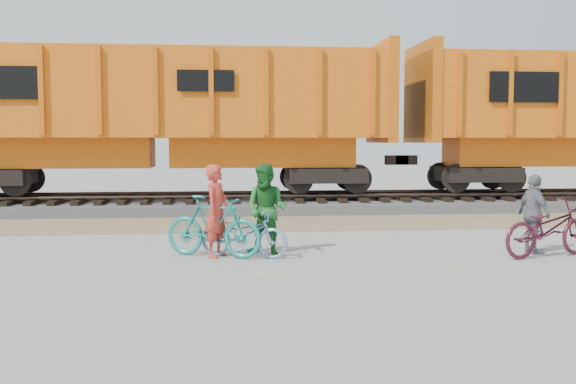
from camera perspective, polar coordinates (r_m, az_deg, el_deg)
The scene contains 11 objects.
ground at distance 11.26m, azimuth 2.49°, elevation -6.43°, with size 120.00×120.00×0.00m, color #9E9E99.
gravel_strip at distance 16.66m, azimuth -0.20°, elevation -2.81°, with size 120.00×3.00×0.02m, color #907859.
ballast_bed at distance 20.10m, azimuth -1.15°, elevation -1.14°, with size 120.00×4.00×0.30m, color slate.
track at distance 20.07m, azimuth -1.15°, elevation -0.22°, with size 120.00×2.60×0.24m.
hopper_car_center at distance 20.05m, azimuth -11.21°, elevation 6.94°, with size 14.00×3.13×4.65m.
bicycle_blue at distance 11.88m, azimuth -3.93°, elevation -3.70°, with size 0.59×1.68×0.88m, color #6A8FBF.
bicycle_teal at distance 11.92m, azimuth -6.67°, elevation -3.05°, with size 0.54×1.91×1.15m, color teal.
bicycle_maroon at distance 12.83m, azimuth 22.19°, elevation -2.98°, with size 0.71×2.05×1.08m, color #4C1626.
person_solo at distance 11.93m, azimuth -6.36°, elevation -1.67°, with size 0.63×0.41×1.71m, color red.
person_man at distance 12.11m, azimuth -1.92°, elevation -1.55°, with size 0.83×0.65×1.72m, color #1F6525.
person_woman at distance 13.11m, azimuth 21.02°, elevation -1.83°, with size 0.89×0.37×1.51m, color slate.
Camera 1 is at (-1.57, -10.94, 2.15)m, focal length 40.00 mm.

